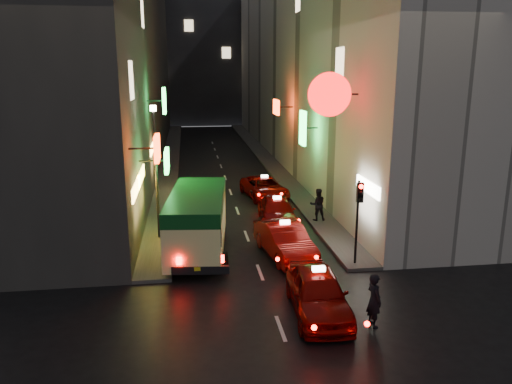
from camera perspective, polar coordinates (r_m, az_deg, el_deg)
name	(u,v)px	position (r m, az deg, el deg)	size (l,w,h in m)	color
building_left	(120,55)	(44.33, -15.25, 14.83)	(7.38, 52.00, 18.00)	#383633
building_right	(308,56)	(45.30, 6.01, 15.20)	(8.32, 52.00, 18.00)	beige
building_far	(203,47)	(76.12, -6.09, 16.20)	(30.00, 10.00, 22.00)	#333338
sidewalk_left	(171,160)	(44.75, -9.74, 3.60)	(1.50, 52.00, 0.15)	#4D4B48
sidewalk_right	(266,158)	(45.26, 1.09, 3.92)	(1.50, 52.00, 0.15)	#4D4B48
minibus	(198,216)	(21.83, -6.69, -2.74)	(2.92, 6.66, 2.78)	#F5F199
taxi_near	(318,289)	(16.99, 7.10, -10.93)	(2.58, 5.64, 1.92)	#750502
taxi_second	(285,238)	(21.69, 3.31, -5.25)	(3.06, 5.72, 1.90)	#750502
taxi_third	(277,209)	(26.31, 2.43, -1.98)	(2.22, 4.90, 1.70)	#750502
taxi_far	(264,186)	(31.40, 0.97, 0.68)	(2.71, 5.07, 1.70)	#750502
pedestrian_crossing	(374,297)	(16.49, 13.36, -11.57)	(0.66, 0.42, 2.00)	black
pedestrian_sidewalk	(318,202)	(26.44, 7.07, -1.19)	(0.73, 0.46, 1.95)	black
traffic_light	(359,205)	(20.38, 11.69, -1.43)	(0.26, 0.43, 3.50)	black
lamp_post	(156,164)	(23.45, -11.38, 3.20)	(0.28, 0.28, 6.22)	black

